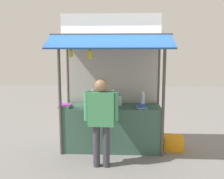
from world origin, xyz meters
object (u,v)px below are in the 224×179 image
object	(u,v)px
water_bottle_mid_left	(113,97)
banana_bunch_rightmost	(90,54)
water_bottle_front_right	(94,99)
plastic_crate	(173,143)
magazine_stack_center	(65,106)
banana_bunch_leftmost	(71,53)
water_bottle_rear_center	(93,97)
water_bottle_mid_right	(143,99)
magazine_stack_front_left	(142,107)
vendor_person	(101,115)
water_bottle_right	(86,98)
magazine_stack_far_right	(101,105)
water_bottle_left	(120,100)

from	to	relation	value
water_bottle_mid_left	banana_bunch_rightmost	world-z (taller)	banana_bunch_rightmost
water_bottle_front_right	plastic_crate	world-z (taller)	water_bottle_front_right
magazine_stack_center	banana_bunch_leftmost	world-z (taller)	banana_bunch_leftmost
banana_bunch_rightmost	water_bottle_rear_center	bearing A→B (deg)	93.64
water_bottle_mid_right	magazine_stack_front_left	distance (m)	0.26
water_bottle_mid_right	magazine_stack_front_left	xyz separation A→B (m)	(-0.04, -0.24, -0.11)
water_bottle_mid_right	water_bottle_rear_center	distance (m)	1.08
water_bottle_front_right	water_bottle_rear_center	size ratio (longest dim) A/B	0.87
water_bottle_mid_right	vendor_person	xyz separation A→B (m)	(-0.79, -0.93, -0.11)
water_bottle_front_right	banana_bunch_rightmost	distance (m)	1.07
water_bottle_right	vendor_person	size ratio (longest dim) A/B	0.16
magazine_stack_front_left	plastic_crate	xyz separation A→B (m)	(0.69, 0.18, -0.81)
banana_bunch_leftmost	plastic_crate	size ratio (longest dim) A/B	0.76
water_bottle_mid_right	banana_bunch_rightmost	world-z (taller)	banana_bunch_rightmost
water_bottle_mid_right	water_bottle_rear_center	xyz separation A→B (m)	(-1.07, 0.15, 0.01)
magazine_stack_far_right	banana_bunch_leftmost	distance (m)	1.23
water_bottle_rear_center	water_bottle_front_right	bearing A→B (deg)	-69.77
water_bottle_mid_left	magazine_stack_center	distance (m)	1.05
plastic_crate	water_bottle_mid_left	bearing A→B (deg)	169.79
water_bottle_front_right	magazine_stack_front_left	xyz separation A→B (m)	(0.98, -0.23, -0.10)
plastic_crate	banana_bunch_rightmost	bearing A→B (deg)	-164.58
banana_bunch_rightmost	water_bottle_front_right	bearing A→B (deg)	88.66
water_bottle_left	vendor_person	size ratio (longest dim) A/B	0.15
water_bottle_front_right	magazine_stack_front_left	world-z (taller)	water_bottle_front_right
magazine_stack_center	banana_bunch_leftmost	bearing A→B (deg)	-52.01
magazine_stack_center	banana_bunch_rightmost	bearing A→B (deg)	-24.07
water_bottle_mid_left	banana_bunch_leftmost	bearing A→B (deg)	-137.02
water_bottle_mid_right	banana_bunch_leftmost	distance (m)	1.76
water_bottle_right	magazine_stack_center	size ratio (longest dim) A/B	0.90
water_bottle_mid_right	magazine_stack_center	bearing A→B (deg)	-170.28
water_bottle_right	water_bottle_left	bearing A→B (deg)	-13.62
water_bottle_left	water_bottle_mid_right	world-z (taller)	water_bottle_mid_right
water_bottle_left	magazine_stack_far_right	bearing A→B (deg)	-161.02
water_bottle_rear_center	plastic_crate	world-z (taller)	water_bottle_rear_center
water_bottle_mid_right	banana_bunch_leftmost	world-z (taller)	banana_bunch_leftmost
plastic_crate	magazine_stack_far_right	bearing A→B (deg)	-176.41
water_bottle_rear_center	banana_bunch_leftmost	size ratio (longest dim) A/B	1.05
water_bottle_rear_center	plastic_crate	distance (m)	1.97
water_bottle_right	water_bottle_rear_center	xyz separation A→B (m)	(0.15, -0.02, 0.03)
water_bottle_mid_left	magazine_stack_front_left	size ratio (longest dim) A/B	0.99
water_bottle_left	banana_bunch_leftmost	xyz separation A→B (m)	(-0.91, -0.50, 0.98)
magazine_stack_center	water_bottle_right	bearing A→B (deg)	50.59
banana_bunch_rightmost	plastic_crate	bearing A→B (deg)	15.42
water_bottle_right	water_bottle_rear_center	size ratio (longest dim) A/B	0.81
magazine_stack_far_right	banana_bunch_leftmost	bearing A→B (deg)	-144.38
magazine_stack_front_left	magazine_stack_far_right	xyz separation A→B (m)	(-0.83, 0.09, 0.02)
water_bottle_right	vendor_person	distance (m)	1.18
water_bottle_right	banana_bunch_rightmost	size ratio (longest dim) A/B	0.79
water_bottle_front_right	banana_bunch_leftmost	distance (m)	1.15
water_bottle_left	banana_bunch_leftmost	size ratio (longest dim) A/B	0.79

